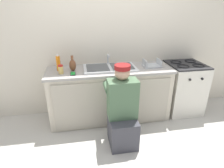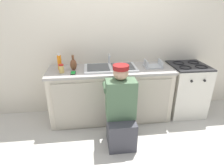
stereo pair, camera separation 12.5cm
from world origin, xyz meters
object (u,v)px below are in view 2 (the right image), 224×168
soap_bottle_orange (60,62)px  dish_rack_tray (153,65)px  stove_range (185,89)px  plumber_person (121,113)px  sink_double_basin (110,67)px  vase_decorative (73,64)px  cell_phone (73,73)px  condiment_jar (61,69)px

soap_bottle_orange → dish_rack_tray: 1.45m
stove_range → plumber_person: (-1.23, -0.66, 0.02)m
sink_double_basin → dish_rack_tray: 0.68m
stove_range → soap_bottle_orange: 2.12m
sink_double_basin → plumber_person: (0.06, -0.66, -0.42)m
vase_decorative → cell_phone: 0.17m
vase_decorative → dish_rack_tray: vase_decorative is taller
soap_bottle_orange → dish_rack_tray: bearing=-2.0°
soap_bottle_orange → cell_phone: (0.21, -0.20, -0.11)m
plumber_person → dish_rack_tray: bearing=46.9°
vase_decorative → condiment_jar: bearing=-148.7°
soap_bottle_orange → dish_rack_tray: (1.45, -0.05, -0.09)m
stove_range → plumber_person: plumber_person is taller
vase_decorative → soap_bottle_orange: (-0.21, 0.05, 0.02)m
soap_bottle_orange → condiment_jar: bearing=-74.8°
stove_range → cell_phone: size_ratio=6.30×
cell_phone → vase_decorative: bearing=90.1°
sink_double_basin → condiment_jar: sink_double_basin is taller
stove_range → dish_rack_tray: 0.76m
plumber_person → vase_decorative: size_ratio=4.80×
sink_double_basin → dish_rack_tray: sink_double_basin is taller
plumber_person → stove_range: bearing=28.1°
dish_rack_tray → cell_phone: bearing=-173.2°
plumber_person → condiment_jar: size_ratio=8.63×
sink_double_basin → dish_rack_tray: bearing=0.3°
stove_range → condiment_jar: size_ratio=6.89×
vase_decorative → dish_rack_tray: (1.24, -0.00, -0.07)m
cell_phone → stove_range: bearing=4.4°
sink_double_basin → soap_bottle_orange: bearing=176.0°
soap_bottle_orange → vase_decorative: bearing=-13.0°
dish_rack_tray → stove_range: bearing=-0.5°
plumber_person → dish_rack_tray: (0.62, 0.66, 0.42)m
condiment_jar → plumber_person: bearing=-35.9°
sink_double_basin → stove_range: (1.29, -0.00, -0.44)m
plumber_person → vase_decorative: (-0.62, 0.67, 0.49)m
plumber_person → dish_rack_tray: 1.00m
sink_double_basin → plumber_person: plumber_person is taller
condiment_jar → cell_phone: (0.17, -0.05, -0.06)m
sink_double_basin → stove_range: sink_double_basin is taller
condiment_jar → stove_range: bearing=2.6°
sink_double_basin → vase_decorative: 0.56m
soap_bottle_orange → cell_phone: 0.31m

